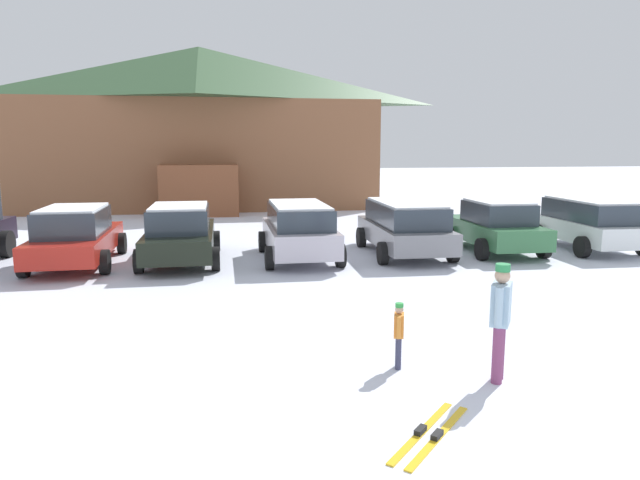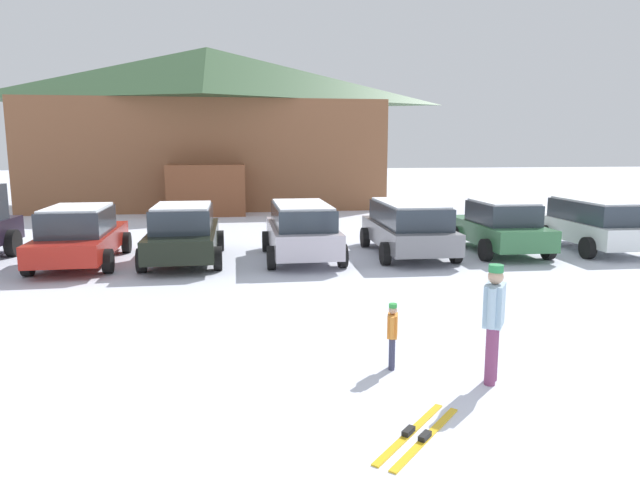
# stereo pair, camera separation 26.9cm
# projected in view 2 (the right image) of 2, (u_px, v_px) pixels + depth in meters

# --- Properties ---
(ski_lodge) EXTENTS (18.69, 9.49, 8.45)m
(ski_lodge) POSITION_uv_depth(u_px,v_px,m) (209.00, 127.00, 30.85)
(ski_lodge) COLOR brown
(ski_lodge) RESTS_ON ground
(parked_red_sedan) EXTENTS (2.22, 4.75, 1.62)m
(parked_red_sedan) POSITION_uv_depth(u_px,v_px,m) (80.00, 235.00, 15.78)
(parked_red_sedan) COLOR #AE2118
(parked_red_sedan) RESTS_ON ground
(parked_black_sedan) EXTENTS (2.18, 4.69, 1.63)m
(parked_black_sedan) POSITION_uv_depth(u_px,v_px,m) (184.00, 233.00, 16.15)
(parked_black_sedan) COLOR black
(parked_black_sedan) RESTS_ON ground
(parked_silver_wagon) EXTENTS (2.16, 4.31, 1.63)m
(parked_silver_wagon) POSITION_uv_depth(u_px,v_px,m) (302.00, 229.00, 16.44)
(parked_silver_wagon) COLOR #BEB6C2
(parked_silver_wagon) RESTS_ON ground
(parked_grey_wagon) EXTENTS (2.35, 4.65, 1.61)m
(parked_grey_wagon) POSITION_uv_depth(u_px,v_px,m) (408.00, 226.00, 17.10)
(parked_grey_wagon) COLOR gray
(parked_grey_wagon) RESTS_ON ground
(parked_green_coupe) EXTENTS (2.21, 4.17, 1.61)m
(parked_green_coupe) POSITION_uv_depth(u_px,v_px,m) (500.00, 226.00, 17.49)
(parked_green_coupe) COLOR #367244
(parked_green_coupe) RESTS_ON ground
(parked_white_suv) EXTENTS (2.33, 4.18, 1.61)m
(parked_white_suv) POSITION_uv_depth(u_px,v_px,m) (596.00, 223.00, 17.82)
(parked_white_suv) COLOR white
(parked_white_suv) RESTS_ON ground
(skier_adult_in_blue_parka) EXTENTS (0.42, 0.53, 1.67)m
(skier_adult_in_blue_parka) POSITION_uv_depth(u_px,v_px,m) (494.00, 317.00, 7.77)
(skier_adult_in_blue_parka) COLOR #7D3A63
(skier_adult_in_blue_parka) RESTS_ON ground
(skier_child_in_orange_jacket) EXTENTS (0.21, 0.35, 0.99)m
(skier_child_in_orange_jacket) POSITION_uv_depth(u_px,v_px,m) (392.00, 332.00, 8.32)
(skier_child_in_orange_jacket) COLOR #383A54
(skier_child_in_orange_jacket) RESTS_ON ground
(pair_of_skis) EXTENTS (1.36, 1.43, 0.08)m
(pair_of_skis) POSITION_uv_depth(u_px,v_px,m) (418.00, 435.00, 6.44)
(pair_of_skis) COLOR gold
(pair_of_skis) RESTS_ON ground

